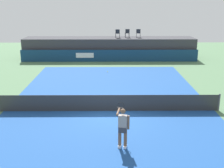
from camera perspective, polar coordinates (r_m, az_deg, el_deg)
The scene contains 11 objects.
ground_plane at distance 19.01m, azimuth -0.54°, elevation -2.03°, with size 48.00×48.00×0.00m, color #4C704C.
court_inner at distance 16.20m, azimuth -0.54°, elevation -5.41°, with size 12.00×22.00×0.00m, color #1C478C.
sponsor_wall at distance 29.04m, azimuth -0.55°, elevation 5.70°, with size 18.00×0.22×1.20m.
spectator_platform at distance 30.73m, azimuth -0.53°, elevation 7.25°, with size 18.00×2.80×2.20m, color #38383D.
spectator_chair_far_left at distance 30.43m, azimuth 1.13°, elevation 10.18°, with size 0.47×0.47×0.89m.
spectator_chair_left at distance 30.78m, azimuth 3.09°, elevation 10.24°, with size 0.46×0.46×0.89m.
spectator_chair_center at distance 30.82m, azimuth 5.31°, elevation 10.20°, with size 0.48×0.48×0.89m.
tennis_net at distance 16.02m, azimuth -0.55°, elevation -3.84°, with size 12.40×0.02×0.95m, color #2D2D2D.
net_post_far at distance 17.16m, azimuth 20.67°, elevation -3.45°, with size 0.10×0.10×1.00m, color #4C4C51.
tennis_player at distance 12.03m, azimuth 2.15°, elevation -8.51°, with size 0.57×1.21×1.77m.
tennis_ball at distance 24.81m, azimuth -0.88°, elevation 2.49°, with size 0.07×0.07×0.07m, color #D8EA33.
Camera 1 is at (0.03, -15.02, 6.05)m, focal length 45.58 mm.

